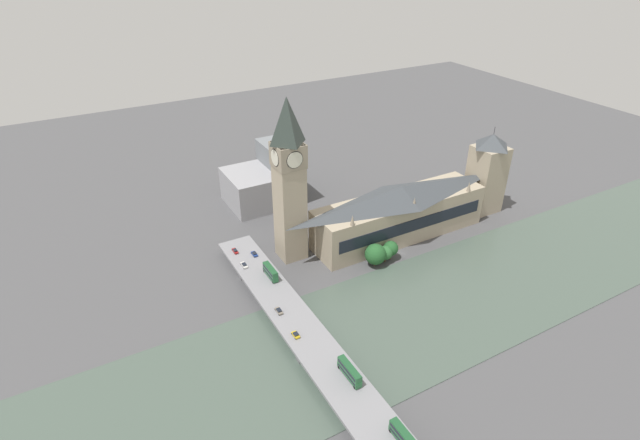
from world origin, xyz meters
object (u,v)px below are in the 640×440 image
at_px(car_southbound_lead, 235,251).
at_px(car_southbound_mid, 296,335).
at_px(parliament_hall, 400,212).
at_px(road_bridge, 314,347).
at_px(clock_tower, 289,178).
at_px(double_decker_bus_rear, 350,371).
at_px(double_decker_bus_mid, 404,437).
at_px(car_southbound_tail, 279,311).
at_px(car_northbound_lead, 254,254).
at_px(victoria_tower, 487,173).
at_px(double_decker_bus_lead, 270,272).
at_px(car_northbound_tail, 244,265).

distance_m(car_southbound_lead, car_southbound_mid, 63.32).
distance_m(parliament_hall, road_bridge, 93.79).
relative_size(clock_tower, double_decker_bus_rear, 6.47).
distance_m(clock_tower, double_decker_bus_mid, 116.40).
relative_size(double_decker_bus_mid, car_southbound_tail, 2.54).
height_order(road_bridge, car_southbound_mid, car_southbound_mid).
bearing_deg(car_northbound_lead, victoria_tower, -94.84).
bearing_deg(car_southbound_mid, road_bridge, -152.14).
xyz_separation_m(double_decker_bus_lead, car_southbound_mid, (-37.75, 6.94, -2.03)).
height_order(clock_tower, car_southbound_mid, clock_tower).
relative_size(car_northbound_tail, car_southbound_lead, 1.03).
height_order(victoria_tower, car_northbound_lead, victoria_tower).
height_order(double_decker_bus_rear, car_northbound_lead, double_decker_bus_rear).
bearing_deg(car_northbound_lead, clock_tower, -93.45).
height_order(double_decker_bus_lead, double_decker_bus_rear, double_decker_bus_rear).
bearing_deg(parliament_hall, car_northbound_lead, 81.41).
height_order(double_decker_bus_rear, car_southbound_lead, double_decker_bus_rear).
bearing_deg(clock_tower, double_decker_bus_mid, 170.63).
distance_m(car_northbound_lead, car_southbound_lead, 9.57).
bearing_deg(clock_tower, double_decker_bus_lead, 133.62).
distance_m(car_northbound_tail, car_southbound_lead, 12.70).
height_order(double_decker_bus_lead, car_southbound_mid, double_decker_bus_lead).
bearing_deg(parliament_hall, double_decker_bus_rear, 134.05).
xyz_separation_m(double_decker_bus_lead, car_southbound_lead, (25.57, 6.55, -2.06)).
bearing_deg(double_decker_bus_rear, car_northbound_tail, 5.20).
distance_m(double_decker_bus_mid, car_southbound_mid, 55.27).
bearing_deg(double_decker_bus_lead, car_southbound_tail, 163.49).
relative_size(double_decker_bus_mid, car_southbound_mid, 2.95).
bearing_deg(car_southbound_mid, double_decker_bus_rear, -165.37).
distance_m(double_decker_bus_lead, double_decker_bus_mid, 92.49).
xyz_separation_m(road_bridge, car_northbound_lead, (63.68, -3.49, 1.66)).
distance_m(victoria_tower, car_northbound_lead, 132.32).
relative_size(car_northbound_tail, car_southbound_mid, 1.24).
xyz_separation_m(double_decker_bus_mid, car_southbound_mid, (54.74, 7.38, -1.97)).
relative_size(double_decker_bus_mid, car_southbound_lead, 2.43).
bearing_deg(double_decker_bus_mid, victoria_tower, -52.51).
height_order(clock_tower, car_northbound_tail, clock_tower).
height_order(road_bridge, double_decker_bus_mid, double_decker_bus_mid).
distance_m(double_decker_bus_lead, double_decker_bus_rear, 63.90).
bearing_deg(car_northbound_lead, car_northbound_tail, 129.01).
height_order(clock_tower, car_northbound_lead, clock_tower).
bearing_deg(car_southbound_lead, victoria_tower, -97.36).
height_order(road_bridge, car_southbound_tail, car_southbound_tail).
height_order(car_southbound_lead, car_southbound_mid, car_southbound_mid).
height_order(car_southbound_lead, car_southbound_tail, car_southbound_tail).
height_order(parliament_hall, road_bridge, parliament_hall).
bearing_deg(parliament_hall, double_decker_bus_lead, 95.97).
bearing_deg(car_southbound_lead, road_bridge, -177.28).
bearing_deg(victoria_tower, car_southbound_tail, 102.43).
height_order(double_decker_bus_lead, car_northbound_tail, double_decker_bus_lead).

